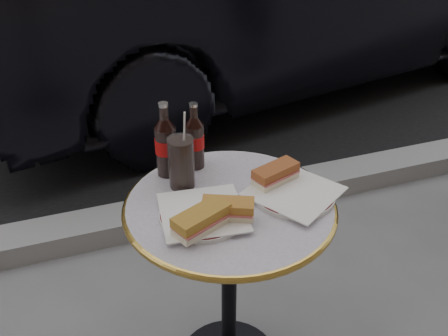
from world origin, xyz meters
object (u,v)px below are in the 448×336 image
object	(u,v)px
cola_bottle_left	(166,139)
cola_glass	(181,163)
bistro_table	(229,293)
plate_left	(203,214)
plate_right	(294,194)
cola_bottle_right	(195,136)

from	to	relation	value
cola_bottle_left	cola_glass	world-z (taller)	cola_bottle_left
bistro_table	cola_glass	bearing A→B (deg)	129.53
plate_left	cola_bottle_left	size ratio (longest dim) A/B	1.00
bistro_table	plate_right	xyz separation A→B (m)	(0.19, -0.03, 0.37)
plate_left	cola_bottle_left	distance (m)	0.28
bistro_table	plate_left	xyz separation A→B (m)	(-0.09, -0.04, 0.37)
cola_bottle_left	cola_bottle_right	size ratio (longest dim) A/B	1.09
cola_glass	cola_bottle_right	bearing A→B (deg)	54.03
plate_right	cola_bottle_right	xyz separation A→B (m)	(-0.23, 0.26, 0.10)
cola_bottle_left	cola_bottle_right	distance (m)	0.10
bistro_table	plate_left	size ratio (longest dim) A/B	3.02
cola_glass	plate_right	bearing A→B (deg)	-28.35
cola_bottle_right	cola_bottle_left	bearing A→B (deg)	-171.87
plate_right	cola_glass	size ratio (longest dim) A/B	1.51
plate_right	cola_glass	distance (m)	0.34
plate_right	cola_bottle_right	bearing A→B (deg)	131.24
plate_left	cola_glass	bearing A→B (deg)	94.20
bistro_table	plate_left	world-z (taller)	plate_left
plate_right	cola_bottle_left	bearing A→B (deg)	142.83
cola_bottle_right	cola_glass	distance (m)	0.12
bistro_table	cola_glass	xyz separation A→B (m)	(-0.11, 0.13, 0.45)
plate_right	cola_bottle_right	world-z (taller)	cola_bottle_right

